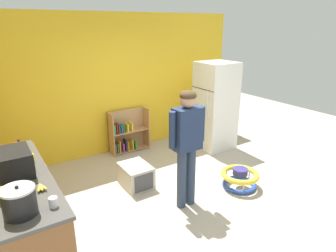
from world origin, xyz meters
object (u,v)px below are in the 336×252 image
standing_person (187,139)px  amber_bottle (21,151)px  yellow_cup (31,158)px  microwave (13,163)px  white_cup (53,202)px  kitchen_counter (24,210)px  baby_walker (240,178)px  clear_bottle (15,155)px  crock_pot (19,202)px  refrigerator (215,106)px  red_cup (16,146)px  pet_carrier (136,176)px  bookshelf (127,134)px  banana_bunch (41,187)px  orange_cup (2,192)px

standing_person → amber_bottle: 2.11m
standing_person → yellow_cup: size_ratio=17.74×
microwave → white_cup: 0.90m
kitchen_counter → baby_walker: bearing=-8.1°
clear_bottle → crock_pot: bearing=-95.2°
refrigerator → crock_pot: bearing=-154.6°
crock_pot → red_cup: (0.16, 1.58, -0.08)m
crock_pot → amber_bottle: bearing=81.9°
standing_person → crock_pot: (-2.11, -0.42, 0.01)m
crock_pot → amber_bottle: 1.28m
pet_carrier → bookshelf: bearing=70.0°
banana_bunch → orange_cup: (-0.34, 0.07, 0.02)m
kitchen_counter → crock_pot: (-0.07, -0.79, 0.58)m
baby_walker → red_cup: 3.30m
yellow_cup → white_cup: size_ratio=1.00×
red_cup → standing_person: bearing=-30.8°
refrigerator → microwave: size_ratio=3.71×
white_cup → baby_walker: bearing=7.7°
pet_carrier → red_cup: red_cup is taller
pet_carrier → clear_bottle: clear_bottle is taller
white_cup → orange_cup: 0.58m
crock_pot → orange_cup: bearing=105.4°
red_cup → orange_cup: size_ratio=1.00×
clear_bottle → banana_bunch: bearing=-81.4°
crock_pot → clear_bottle: crock_pot is taller
crock_pot → red_cup: crock_pot is taller
white_cup → kitchen_counter: bearing=103.3°
pet_carrier → orange_cup: 2.20m
microwave → amber_bottle: 0.45m
kitchen_counter → bookshelf: size_ratio=2.53×
baby_walker → clear_bottle: 3.24m
kitchen_counter → yellow_cup: (0.19, 0.31, 0.50)m
bookshelf → yellow_cup: yellow_cup is taller
amber_bottle → white_cup: (0.09, -1.30, -0.05)m
refrigerator → red_cup: size_ratio=18.74×
refrigerator → amber_bottle: (-3.71, -0.58, 0.11)m
kitchen_counter → standing_person: bearing=-10.2°
crock_pot → amber_bottle: (0.18, 1.27, -0.03)m
baby_walker → microwave: size_ratio=1.26×
kitchen_counter → yellow_cup: 0.61m
refrigerator → red_cup: bearing=-175.9°
kitchen_counter → clear_bottle: bearing=85.0°
white_cup → microwave: bearing=103.4°
bookshelf → orange_cup: bearing=-136.5°
pet_carrier → kitchen_counter: bearing=-163.6°
bookshelf → yellow_cup: (-1.99, -1.55, 0.58)m
amber_bottle → white_cup: 1.31m
baby_walker → orange_cup: orange_cup is taller
standing_person → baby_walker: bearing=-3.8°
crock_pot → standing_person: bearing=11.3°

